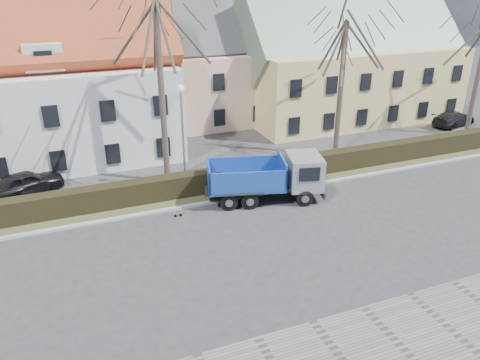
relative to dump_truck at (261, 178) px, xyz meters
name	(u,v)px	position (x,y,z in m)	size (l,w,h in m)	color
ground	(250,242)	(-2.29, -3.97, -1.33)	(120.00, 120.00, 0.00)	#343335
curb_far	(219,201)	(-2.29, 0.63, -1.27)	(80.00, 0.30, 0.12)	#9F9C98
grass_strip	(210,190)	(-2.29, 2.23, -1.28)	(80.00, 3.00, 0.10)	#414728
hedge	(211,182)	(-2.29, 2.03, -0.68)	(60.00, 0.90, 1.30)	black
building_pink	(203,73)	(1.71, 16.03, 2.67)	(10.80, 8.80, 8.00)	beige
building_yellow	(346,67)	(13.71, 13.03, 2.92)	(18.80, 10.80, 8.50)	#E0C97B
tree_1	(161,78)	(-4.29, 4.53, 4.99)	(9.20, 9.20, 12.65)	#473B31
tree_2	(342,77)	(7.71, 4.53, 4.17)	(8.00, 8.00, 11.00)	#473B31
tree_3	(480,68)	(19.71, 4.53, 3.89)	(7.60, 7.60, 10.45)	#473B31
dump_truck	(261,178)	(0.00, 0.00, 0.00)	(6.67, 2.48, 2.67)	#153E93
streetlight	(183,138)	(-3.55, 3.03, 1.82)	(0.49, 0.49, 6.30)	#939495
cart_frame	(174,212)	(-5.05, -0.23, -1.03)	(0.65, 0.37, 0.60)	silver
parked_car_a	(27,182)	(-12.26, 5.74, -0.64)	(1.63, 4.04, 1.38)	black
parked_car_b	(454,118)	(20.53, 6.80, -0.72)	(1.73, 4.25, 1.23)	black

